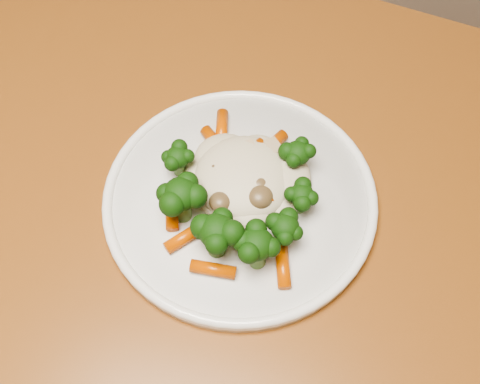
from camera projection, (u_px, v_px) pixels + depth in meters
The scene contains 3 objects.
dining_table at pixel (173, 251), 0.68m from camera, with size 1.18×0.86×0.75m.
plate at pixel (240, 200), 0.58m from camera, with size 0.26×0.26×0.01m, color white.
meal at pixel (240, 193), 0.55m from camera, with size 0.16×0.18×0.05m.
Camera 1 is at (-0.04, 0.07, 1.25)m, focal length 45.00 mm.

